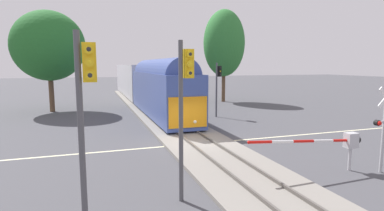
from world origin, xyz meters
TOP-DOWN VIEW (x-y plane):
  - ground_plane at (0.00, 0.00)m, footprint 220.00×220.00m
  - road_centre_stripe at (0.00, 0.00)m, footprint 44.00×0.20m
  - railway_track at (0.00, 0.00)m, footprint 4.40×80.00m
  - commuter_train at (0.00, 20.42)m, footprint 3.04×39.59m
  - crossing_gate_near at (4.44, -6.83)m, footprint 5.93×0.40m
  - traffic_signal_near_left at (-6.41, -9.39)m, footprint 0.53×0.38m
  - traffic_signal_far_side at (5.11, 8.85)m, footprint 0.53×0.38m
  - traffic_signal_median at (-3.16, -7.47)m, footprint 0.53×0.38m
  - oak_behind_train at (-10.23, 17.43)m, footprint 7.27×7.27m
  - oak_far_right at (10.64, 19.90)m, footprint 5.44×5.44m

SIDE VIEW (x-z plane):
  - ground_plane at x=0.00m, z-range 0.00..0.00m
  - road_centre_stripe at x=0.00m, z-range 0.00..0.01m
  - railway_track at x=0.00m, z-range -0.06..0.26m
  - crossing_gate_near at x=4.44m, z-range 0.50..2.36m
  - commuter_train at x=0.00m, z-range 0.21..5.37m
  - traffic_signal_far_side at x=5.11m, z-range 0.88..6.00m
  - traffic_signal_median at x=-3.16m, z-range 0.97..6.74m
  - traffic_signal_near_left at x=-6.41m, z-range 0.98..6.76m
  - oak_behind_train at x=-10.23m, z-range 1.62..12.08m
  - oak_far_right at x=10.64m, z-range 1.67..13.78m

